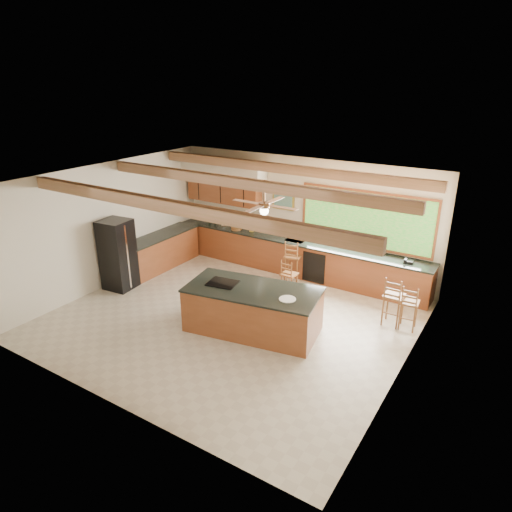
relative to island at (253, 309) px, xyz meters
The scene contains 9 objects.
ground 0.80m from the island, 167.48° to the left, with size 7.20×7.20×0.00m, color beige.
room_shell 2.08m from the island, 135.23° to the left, with size 7.27×6.54×3.02m.
counter_run 3.03m from the island, 118.56° to the left, with size 7.12×3.10×1.22m.
island is the anchor object (origin of this frame).
refrigerator 3.87m from the island, behind, with size 0.74×0.72×1.72m.
bar_stool_a 2.58m from the island, 100.13° to the left, with size 0.47×0.47×1.10m.
bar_stool_b 1.69m from the island, 93.26° to the left, with size 0.35×0.35×0.95m.
bar_stool_c 2.89m from the island, 35.64° to the left, with size 0.40×0.40×1.10m.
bar_stool_d 3.16m from the island, 32.28° to the left, with size 0.39×0.39×1.00m.
Camera 1 is at (5.03, -7.04, 4.87)m, focal length 32.00 mm.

